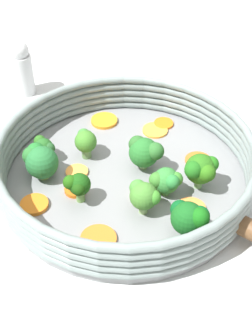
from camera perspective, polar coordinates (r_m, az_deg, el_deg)
The scene contains 25 objects.
ground_plane at distance 0.69m, azimuth -0.00°, elevation -1.77°, with size 4.00×4.00×0.00m, color #B8BDBD.
skillet at distance 0.69m, azimuth -0.00°, elevation -1.36°, with size 0.36×0.36×0.01m, color gray.
skillet_rim_wall at distance 0.66m, azimuth -0.00°, elevation 0.99°, with size 0.37×0.37×0.06m.
skillet_rivet_left at distance 0.60m, azimuth 10.78°, elevation -9.14°, with size 0.01×0.01×0.01m, color gray.
skillet_rivet_right at distance 0.65m, azimuth 14.14°, elevation -4.51°, with size 0.01×0.01×0.01m, color gray.
carrot_slice_0 at distance 0.69m, azimuth -6.01°, elevation -0.48°, with size 0.03×0.03×0.00m, color #F8993F.
carrot_slice_1 at distance 0.78m, azimuth -2.68°, elevation 5.78°, with size 0.04×0.04×0.01m, color orange.
carrot_slice_2 at distance 0.65m, azimuth -11.12°, elevation -4.39°, with size 0.04×0.04×0.01m, color orange.
carrot_slice_3 at distance 0.66m, azimuth -6.16°, elevation -2.62°, with size 0.03×0.03×0.01m, color orange.
carrot_slice_4 at distance 0.60m, azimuth -3.39°, elevation -8.63°, with size 0.05×0.05×0.00m, color orange.
carrot_slice_5 at distance 0.65m, azimuth 2.53°, elevation -3.12°, with size 0.03×0.03×0.01m, color orange.
carrot_slice_6 at distance 0.76m, azimuth 3.56°, elevation 4.62°, with size 0.04×0.04×0.00m, color #F99B34.
carrot_slice_7 at distance 0.78m, azimuth 4.61°, elevation 5.43°, with size 0.03×0.03×0.00m, color orange.
carrot_slice_8 at distance 0.64m, azimuth 7.95°, elevation -4.89°, with size 0.04×0.04×0.00m, color #F9893E.
carrot_slice_9 at distance 0.71m, azimuth 8.79°, elevation 0.92°, with size 0.04×0.04×0.00m, color orange.
broccoli_floret_0 at distance 0.67m, azimuth -10.47°, elevation 0.93°, with size 0.05×0.05×0.05m.
broccoli_floret_1 at distance 0.59m, azimuth 7.73°, elevation -5.98°, with size 0.05×0.05×0.05m.
broccoli_floret_2 at distance 0.63m, azimuth -5.87°, elevation -2.13°, with size 0.04×0.03×0.05m.
broccoli_floret_3 at distance 0.71m, azimuth -10.04°, elevation 2.48°, with size 0.03×0.04×0.04m.
broccoli_floret_4 at distance 0.70m, azimuth -4.94°, elevation 3.31°, with size 0.03×0.04×0.05m.
broccoli_floret_5 at distance 0.65m, azimuth 9.14°, elevation -0.16°, with size 0.05×0.05×0.06m.
broccoli_floret_6 at distance 0.64m, azimuth 4.94°, elevation -1.55°, with size 0.04×0.04×0.04m.
broccoli_floret_7 at distance 0.67m, azimuth 2.36°, elevation 1.97°, with size 0.04×0.05×0.05m.
broccoli_floret_8 at distance 0.61m, azimuth 2.18°, elevation -3.35°, with size 0.04×0.05×0.05m.
salt_shaker at distance 0.88m, azimuth -12.54°, elevation 11.75°, with size 0.04×0.04×0.10m.
Camera 1 is at (-0.29, -0.41, 0.48)m, focal length 50.00 mm.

